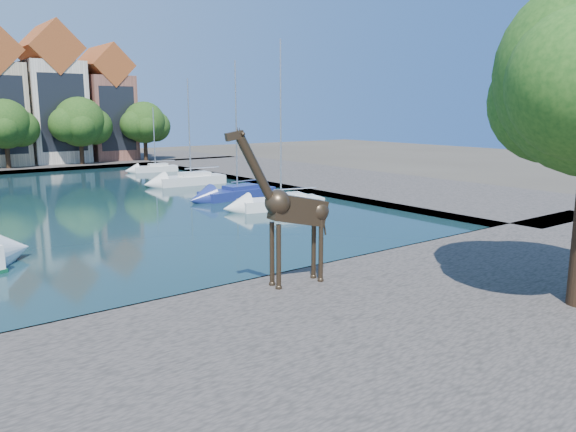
% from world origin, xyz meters
% --- Properties ---
extents(ground, '(160.00, 160.00, 0.00)m').
position_xyz_m(ground, '(0.00, 0.00, 0.00)').
color(ground, '#38332B').
rests_on(ground, ground).
extents(water_basin, '(38.00, 50.00, 0.08)m').
position_xyz_m(water_basin, '(0.00, 24.00, 0.04)').
color(water_basin, black).
rests_on(water_basin, ground).
extents(near_quay, '(50.00, 14.00, 0.50)m').
position_xyz_m(near_quay, '(0.00, -7.00, 0.25)').
color(near_quay, '#4A4440').
rests_on(near_quay, ground).
extents(right_quay, '(14.00, 52.00, 0.50)m').
position_xyz_m(right_quay, '(25.00, 24.00, 0.25)').
color(right_quay, '#4A4440').
rests_on(right_quay, ground).
extents(townhouse_east_mid, '(6.43, 9.18, 16.65)m').
position_xyz_m(townhouse_east_mid, '(8.50, 55.99, 8.10)').
color(townhouse_east_mid, beige).
rests_on(townhouse_east_mid, far_quay).
extents(townhouse_east_end, '(5.44, 9.18, 14.43)m').
position_xyz_m(townhouse_east_end, '(15.00, 55.99, 7.11)').
color(townhouse_east_end, brown).
rests_on(townhouse_east_end, far_quay).
extents(far_tree_mid_east, '(7.02, 5.40, 7.52)m').
position_xyz_m(far_tree_mid_east, '(2.10, 50.49, 5.13)').
color(far_tree_mid_east, '#332114').
rests_on(far_tree_mid_east, far_quay).
extents(far_tree_east, '(7.54, 5.80, 7.84)m').
position_xyz_m(far_tree_east, '(10.11, 50.49, 5.24)').
color(far_tree_east, '#332114').
rests_on(far_tree_east, far_quay).
extents(far_tree_far_east, '(6.76, 5.20, 7.36)m').
position_xyz_m(far_tree_far_east, '(18.09, 50.49, 5.08)').
color(far_tree_far_east, '#332114').
rests_on(far_tree_far_east, far_quay).
extents(giraffe_statue, '(3.99, 0.92, 5.69)m').
position_xyz_m(giraffe_statue, '(1.25, -1.46, 3.29)').
color(giraffe_statue, '#322619').
rests_on(giraffe_statue, near_quay).
extents(sailboat_right_a, '(6.13, 3.34, 11.35)m').
position_xyz_m(sailboat_right_a, '(12.00, 13.62, 0.66)').
color(sailboat_right_a, silver).
rests_on(sailboat_right_a, water_basin).
extents(sailboat_right_b, '(6.32, 2.79, 10.38)m').
position_xyz_m(sailboat_right_b, '(12.19, 19.58, 0.61)').
color(sailboat_right_b, navy).
rests_on(sailboat_right_b, water_basin).
extents(sailboat_right_c, '(6.30, 2.59, 9.49)m').
position_xyz_m(sailboat_right_c, '(13.03, 28.91, 0.68)').
color(sailboat_right_c, silver).
rests_on(sailboat_right_c, water_basin).
extents(sailboat_right_d, '(4.87, 2.45, 7.00)m').
position_xyz_m(sailboat_right_d, '(15.00, 41.01, 0.56)').
color(sailboat_right_d, silver).
rests_on(sailboat_right_d, water_basin).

